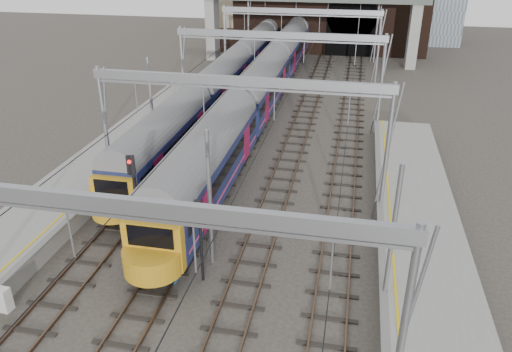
% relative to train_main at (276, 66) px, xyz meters
% --- Properties ---
extents(ground, '(160.00, 160.00, 0.00)m').
position_rel_train_main_xyz_m(ground, '(2.00, -32.89, -2.54)').
color(ground, '#38332D').
rests_on(ground, ground).
extents(platform_left, '(4.32, 55.00, 1.12)m').
position_rel_train_main_xyz_m(platform_left, '(-8.18, -30.39, -1.99)').
color(platform_left, gray).
rests_on(platform_left, ground).
extents(platform_right, '(4.32, 47.00, 1.12)m').
position_rel_train_main_xyz_m(platform_right, '(12.18, -34.39, -1.99)').
color(platform_right, gray).
rests_on(platform_right, ground).
extents(tracks, '(14.40, 80.00, 0.22)m').
position_rel_train_main_xyz_m(tracks, '(2.00, -17.89, -2.52)').
color(tracks, '#4C3828').
rests_on(tracks, ground).
extents(overhead_line, '(16.80, 80.00, 8.00)m').
position_rel_train_main_xyz_m(overhead_line, '(2.00, -11.40, 4.03)').
color(overhead_line, gray).
rests_on(overhead_line, ground).
extents(retaining_wall, '(28.00, 2.75, 9.00)m').
position_rel_train_main_xyz_m(retaining_wall, '(3.40, 19.05, 1.79)').
color(retaining_wall, black).
rests_on(retaining_wall, ground).
extents(overbridge, '(28.00, 3.00, 9.25)m').
position_rel_train_main_xyz_m(overbridge, '(2.00, 13.11, 4.73)').
color(overbridge, gray).
rests_on(overbridge, ground).
extents(train_main, '(2.89, 66.77, 4.94)m').
position_rel_train_main_xyz_m(train_main, '(0.00, 0.00, 0.00)').
color(train_main, black).
rests_on(train_main, ground).
extents(train_second, '(2.59, 59.85, 4.52)m').
position_rel_train_main_xyz_m(train_second, '(-4.00, 0.86, -0.18)').
color(train_second, black).
rests_on(train_second, ground).
extents(signal_near_left, '(0.41, 0.48, 5.37)m').
position_rel_train_main_xyz_m(signal_near_left, '(-1.87, -30.62, 0.80)').
color(signal_near_left, black).
rests_on(signal_near_left, ground).
extents(signal_near_centre, '(0.31, 0.45, 4.36)m').
position_rel_train_main_xyz_m(signal_near_centre, '(1.96, -32.42, 0.25)').
color(signal_near_centre, black).
rests_on(signal_near_centre, ground).
extents(relay_cabinet, '(0.59, 0.51, 1.12)m').
position_rel_train_main_xyz_m(relay_cabinet, '(-5.80, -36.10, -1.98)').
color(relay_cabinet, silver).
rests_on(relay_cabinet, ground).
extents(equip_cover_a, '(0.97, 0.69, 0.11)m').
position_rel_train_main_xyz_m(equip_cover_a, '(0.30, -32.66, -2.49)').
color(equip_cover_a, blue).
rests_on(equip_cover_a, ground).
extents(equip_cover_b, '(1.11, 0.97, 0.11)m').
position_rel_train_main_xyz_m(equip_cover_b, '(5.39, -27.45, -2.49)').
color(equip_cover_b, blue).
rests_on(equip_cover_b, ground).
extents(equip_cover_c, '(0.94, 0.73, 0.10)m').
position_rel_train_main_xyz_m(equip_cover_c, '(4.51, -25.95, -2.49)').
color(equip_cover_c, blue).
rests_on(equip_cover_c, ground).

